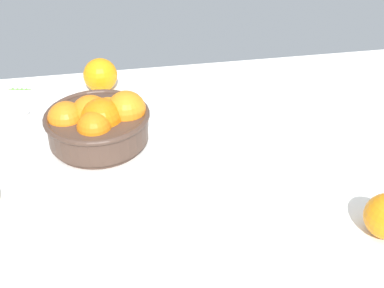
{
  "coord_description": "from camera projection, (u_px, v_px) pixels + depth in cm",
  "views": [
    {
      "loc": [
        -18.61,
        -79.32,
        60.53
      ],
      "look_at": [
        -3.57,
        2.96,
        4.38
      ],
      "focal_mm": 47.7,
      "sensor_mm": 36.0,
      "label": 1
    }
  ],
  "objects": [
    {
      "name": "ground_plane",
      "position": [
        212.0,
        175.0,
        1.02
      ],
      "size": [
        127.93,
        96.9,
        3.0
      ],
      "primitive_type": "cube",
      "color": "white"
    },
    {
      "name": "fruit_bowl",
      "position": [
        99.0,
        122.0,
        1.06
      ],
      "size": [
        21.96,
        21.96,
        11.23
      ],
      "color": "#473328",
      "rests_on": "ground_plane"
    },
    {
      "name": "loose_orange_0",
      "position": [
        100.0,
        75.0,
        1.27
      ],
      "size": [
        8.43,
        8.43,
        8.43
      ],
      "primitive_type": "sphere",
      "color": "orange",
      "rests_on": "ground_plane"
    },
    {
      "name": "spoon",
      "position": [
        11.0,
        111.0,
        1.19
      ],
      "size": [
        13.85,
        6.68,
        1.0
      ],
      "color": "silver",
      "rests_on": "ground_plane"
    },
    {
      "name": "herb_sprig_0",
      "position": [
        19.0,
        89.0,
        1.29
      ],
      "size": [
        5.7,
        1.53,
        0.77
      ],
      "color": "#529033",
      "rests_on": "ground_plane"
    }
  ]
}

